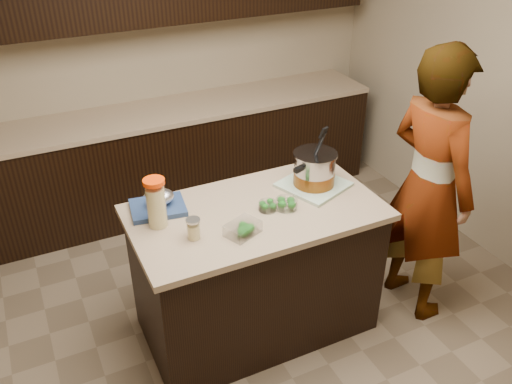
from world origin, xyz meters
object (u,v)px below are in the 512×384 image
Objects in this scene: stock_pot at (314,171)px; lemonade_pitcher at (156,205)px; island at (256,270)px; person at (429,187)px.

stock_pot is 1.33× the size of lemonade_pitcher.
lemonade_pitcher is (-0.56, 0.09, 0.58)m from island.
lemonade_pitcher is at bearing 159.00° from stock_pot.
island is at bearing 74.68° from person.
person reaches higher than island.
person reaches higher than stock_pot.
island is 0.81m from lemonade_pitcher.
person is at bearing -47.70° from stock_pot.
island is at bearing -9.53° from lemonade_pitcher.
person is (0.64, -0.32, -0.10)m from stock_pot.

